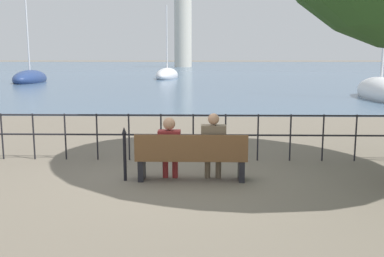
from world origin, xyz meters
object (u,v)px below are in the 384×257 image
park_bench (191,158)px  seated_person_right (213,144)px  closed_umbrella (125,151)px  sailboat_1 (380,92)px  sailboat_0 (167,75)px  harbor_lighthouse (183,28)px  sailboat_2 (30,79)px  seated_person_left (169,145)px

park_bench → seated_person_right: 0.49m
seated_person_right → closed_umbrella: 1.66m
closed_umbrella → sailboat_1: (11.56, 16.84, -0.17)m
closed_umbrella → sailboat_1: bearing=55.5°
sailboat_0 → seated_person_right: bearing=-78.0°
park_bench → harbor_lighthouse: harbor_lighthouse is taller
park_bench → sailboat_0: size_ratio=0.24×
park_bench → harbor_lighthouse: (-5.10, 109.07, 9.87)m
sailboat_2 → harbor_lighthouse: 77.57m
seated_person_left → sailboat_1: size_ratio=0.11×
park_bench → sailboat_2: (-16.30, 32.97, -0.07)m
park_bench → seated_person_right: bearing=10.6°
sailboat_1 → harbor_lighthouse: size_ratio=0.50×
closed_umbrella → sailboat_2: bearing=114.5°
park_bench → sailboat_1: 19.75m
seated_person_left → park_bench: bearing=-11.2°
harbor_lighthouse → sailboat_2: bearing=-98.4°
seated_person_right → harbor_lighthouse: 109.56m
sailboat_1 → closed_umbrella: bearing=-118.3°
closed_umbrella → sailboat_1: sailboat_1 is taller
sailboat_0 → harbor_lighthouse: 68.46m
seated_person_left → sailboat_1: sailboat_1 is taller
seated_person_left → harbor_lighthouse: bearing=92.5°
closed_umbrella → harbor_lighthouse: size_ratio=0.05×
park_bench → seated_person_left: (-0.41, 0.08, 0.22)m
park_bench → sailboat_0: 41.53m
sailboat_1 → sailboat_0: bearing=126.2°
closed_umbrella → sailboat_0: bearing=93.6°
seated_person_left → harbor_lighthouse: size_ratio=0.05×
seated_person_right → sailboat_0: (-4.26, 41.27, -0.32)m
seated_person_right → sailboat_1: (9.91, 16.76, -0.30)m
sailboat_1 → sailboat_2: size_ratio=1.10×
seated_person_right → sailboat_0: bearing=95.9°
seated_person_left → sailboat_0: sailboat_0 is taller
seated_person_right → closed_umbrella: size_ratio=1.25×
sailboat_2 → park_bench: bearing=-67.3°
park_bench → closed_umbrella: size_ratio=2.03×
seated_person_left → sailboat_0: (-3.44, 41.27, -0.29)m
seated_person_left → seated_person_right: size_ratio=0.94×
seated_person_left → sailboat_2: size_ratio=0.12×
seated_person_right → sailboat_2: size_ratio=0.13×
seated_person_left → closed_umbrella: (-0.83, -0.09, -0.09)m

